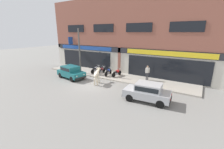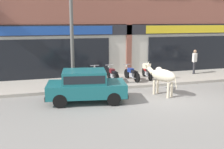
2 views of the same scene
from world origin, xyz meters
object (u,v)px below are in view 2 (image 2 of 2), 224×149
(motorcycle_0, at_px, (97,75))
(motorcycle_2, at_px, (132,74))
(motorcycle_3, at_px, (147,72))
(pedestrian, at_px, (195,59))
(motorcycle_1, at_px, (113,74))
(car_0, at_px, (86,84))
(cow, at_px, (162,75))
(utility_pole, at_px, (72,35))

(motorcycle_0, distance_m, motorcycle_2, 2.08)
(motorcycle_3, height_order, pedestrian, pedestrian)
(motorcycle_1, xyz_separation_m, motorcycle_3, (2.20, 0.09, 0.00))
(car_0, xyz_separation_m, motorcycle_0, (1.21, 3.11, -0.27))
(motorcycle_0, bearing_deg, motorcycle_2, -4.53)
(motorcycle_0, distance_m, pedestrian, 6.76)
(motorcycle_1, height_order, pedestrian, pedestrian)
(car_0, bearing_deg, cow, 0.70)
(motorcycle_2, distance_m, pedestrian, 4.73)
(cow, relative_size, utility_pole, 0.36)
(motorcycle_2, xyz_separation_m, motorcycle_3, (1.06, 0.20, 0.00))
(motorcycle_1, height_order, motorcycle_3, same)
(motorcycle_1, height_order, utility_pole, utility_pole)
(cow, relative_size, pedestrian, 1.24)
(pedestrian, bearing_deg, motorcycle_0, -175.74)
(motorcycle_0, bearing_deg, pedestrian, 4.26)
(car_0, bearing_deg, motorcycle_1, 54.86)
(car_0, distance_m, utility_pole, 2.88)
(motorcycle_1, relative_size, motorcycle_3, 1.00)
(cow, height_order, utility_pole, utility_pole)
(cow, xyz_separation_m, utility_pole, (-4.08, 1.89, 1.91))
(car_0, distance_m, motorcycle_3, 5.38)
(motorcycle_1, bearing_deg, utility_pole, -155.55)
(motorcycle_3, relative_size, pedestrian, 1.13)
(car_0, height_order, pedestrian, pedestrian)
(motorcycle_0, bearing_deg, utility_pole, -142.33)
(motorcycle_1, xyz_separation_m, utility_pole, (-2.46, -1.12, 2.37))
(car_0, xyz_separation_m, motorcycle_3, (4.35, 3.15, -0.27))
(cow, bearing_deg, motorcycle_1, 118.34)
(motorcycle_2, height_order, utility_pole, utility_pole)
(motorcycle_1, xyz_separation_m, motorcycle_2, (1.14, -0.11, 0.00))
(motorcycle_2, relative_size, utility_pole, 0.33)
(car_0, bearing_deg, motorcycle_3, 35.87)
(cow, xyz_separation_m, motorcycle_2, (-0.48, 2.90, -0.46))
(motorcycle_0, xyz_separation_m, motorcycle_2, (2.08, -0.16, 0.00))
(motorcycle_3, distance_m, pedestrian, 3.66)
(motorcycle_0, bearing_deg, motorcycle_3, 0.66)
(car_0, relative_size, motorcycle_3, 2.08)
(motorcycle_0, xyz_separation_m, pedestrian, (6.72, 0.50, 0.60))
(cow, bearing_deg, motorcycle_2, 99.47)
(motorcycle_2, xyz_separation_m, pedestrian, (4.64, 0.67, 0.60))
(car_0, xyz_separation_m, utility_pole, (-0.31, 1.94, 2.10))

